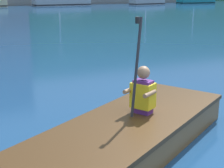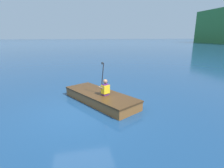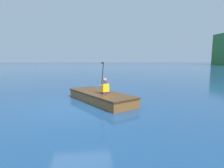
{
  "view_description": "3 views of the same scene",
  "coord_description": "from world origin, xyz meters",
  "px_view_note": "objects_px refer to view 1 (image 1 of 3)",
  "views": [
    {
      "loc": [
        -2.72,
        -2.76,
        1.99
      ],
      "look_at": [
        -0.84,
        1.31,
        0.74
      ],
      "focal_mm": 55.0,
      "sensor_mm": 36.0,
      "label": 1
    },
    {
      "loc": [
        5.86,
        -0.1,
        2.63
      ],
      "look_at": [
        -0.84,
        1.31,
        0.74
      ],
      "focal_mm": 28.0,
      "sensor_mm": 36.0,
      "label": 2
    },
    {
      "loc": [
        6.41,
        0.51,
        1.73
      ],
      "look_at": [
        -0.84,
        1.31,
        0.74
      ],
      "focal_mm": 28.0,
      "sensor_mm": 36.0,
      "label": 3
    }
  ],
  "objects_px": {
    "moored_boat_dock_east_end": "(196,1)",
    "rowboat_foreground": "(126,134)",
    "moored_boat_dock_west_end": "(147,2)",
    "moored_boat_outer_slip_west": "(62,2)",
    "person_paddler": "(143,92)"
  },
  "relations": [
    {
      "from": "moored_boat_dock_east_end",
      "to": "moored_boat_outer_slip_west",
      "type": "bearing_deg",
      "value": 173.76
    },
    {
      "from": "moored_boat_outer_slip_west",
      "to": "person_paddler",
      "type": "relative_size",
      "value": 5.38
    },
    {
      "from": "moored_boat_dock_east_end",
      "to": "rowboat_foreground",
      "type": "xyz_separation_m",
      "value": [
        -28.57,
        -35.1,
        -0.12
      ]
    },
    {
      "from": "moored_boat_outer_slip_west",
      "to": "moored_boat_dock_east_end",
      "type": "bearing_deg",
      "value": -6.24
    },
    {
      "from": "moored_boat_dock_east_end",
      "to": "moored_boat_outer_slip_west",
      "type": "relative_size",
      "value": 0.76
    },
    {
      "from": "moored_boat_outer_slip_west",
      "to": "rowboat_foreground",
      "type": "distance_m",
      "value": 38.51
    },
    {
      "from": "person_paddler",
      "to": "moored_boat_dock_east_end",
      "type": "bearing_deg",
      "value": 51.03
    },
    {
      "from": "moored_boat_dock_east_end",
      "to": "moored_boat_outer_slip_west",
      "type": "xyz_separation_m",
      "value": [
        -18.23,
        1.99,
        0.05
      ]
    },
    {
      "from": "moored_boat_dock_east_end",
      "to": "person_paddler",
      "type": "bearing_deg",
      "value": -128.97
    },
    {
      "from": "rowboat_foreground",
      "to": "moored_boat_outer_slip_west",
      "type": "bearing_deg",
      "value": 74.43
    },
    {
      "from": "moored_boat_dock_west_end",
      "to": "rowboat_foreground",
      "type": "xyz_separation_m",
      "value": [
        -20.86,
        -34.92,
        -0.17
      ]
    },
    {
      "from": "moored_boat_dock_west_end",
      "to": "rowboat_foreground",
      "type": "distance_m",
      "value": 40.67
    },
    {
      "from": "moored_boat_dock_west_end",
      "to": "moored_boat_dock_east_end",
      "type": "height_order",
      "value": "moored_boat_dock_west_end"
    },
    {
      "from": "moored_boat_dock_east_end",
      "to": "rowboat_foreground",
      "type": "relative_size",
      "value": 1.43
    },
    {
      "from": "moored_boat_outer_slip_west",
      "to": "person_paddler",
      "type": "height_order",
      "value": "moored_boat_outer_slip_west"
    }
  ]
}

